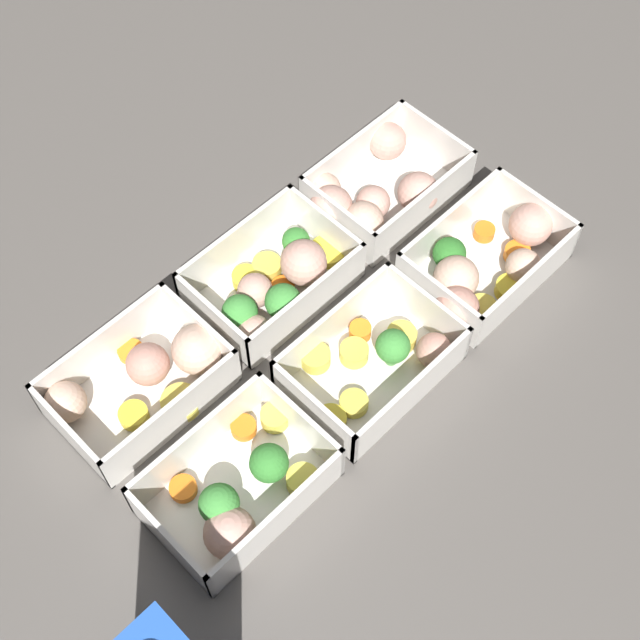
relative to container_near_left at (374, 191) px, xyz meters
The scene contains 7 objects.
ground_plane 0.18m from the container_near_left, 25.03° to the left, with size 4.00×4.00×0.00m, color #56514C.
container_near_left is the anchor object (origin of this frame).
container_near_center 0.16m from the container_near_left, ahead, with size 0.18×0.12×0.06m.
container_near_right 0.33m from the container_near_left, ahead, with size 0.18×0.12×0.06m.
container_far_left 0.15m from the container_near_left, 93.25° to the left, with size 0.20×0.12×0.06m.
container_far_center 0.21m from the container_near_left, 44.24° to the left, with size 0.17×0.12×0.06m.
container_far_right 0.38m from the container_near_left, 24.29° to the left, with size 0.18×0.13×0.06m.
Camera 1 is at (0.34, 0.34, 0.80)m, focal length 50.00 mm.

